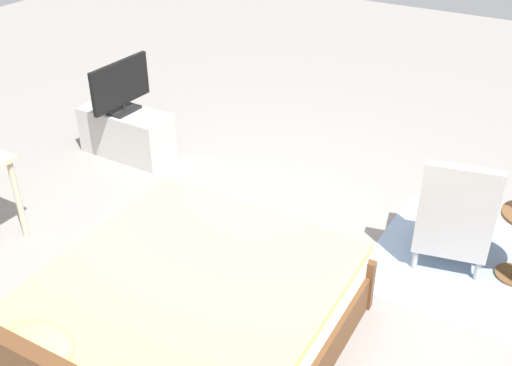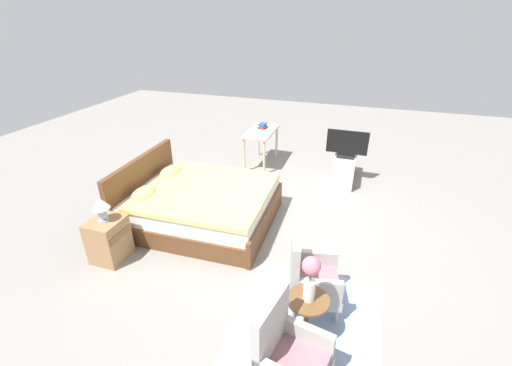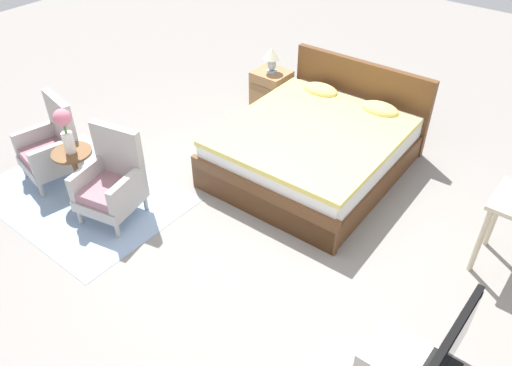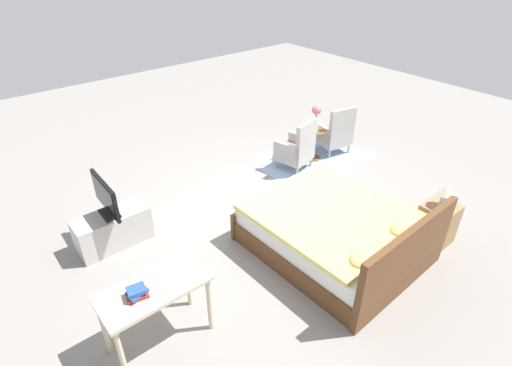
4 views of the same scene
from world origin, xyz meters
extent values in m
plane|color=gray|center=(0.00, 0.00, 0.00)|extent=(16.00, 16.00, 0.00)
cube|color=#8EA8C6|center=(-1.83, -0.77, 0.00)|extent=(2.10, 1.50, 0.01)
cube|color=brown|center=(-0.17, 1.15, 0.14)|extent=(1.78, 2.14, 0.28)
cube|color=white|center=(-0.17, 1.15, 0.40)|extent=(1.71, 2.05, 0.24)
cube|color=#EAD66B|center=(-0.17, 1.06, 0.55)|extent=(1.76, 1.89, 0.06)
cube|color=brown|center=(-0.19, 2.16, 0.48)|extent=(1.76, 0.12, 0.96)
cube|color=brown|center=(-0.14, 0.13, 0.20)|extent=(1.76, 0.10, 0.40)
ellipsoid|color=#DBC670|center=(-0.58, 1.87, 0.59)|extent=(0.45, 0.29, 0.14)
ellipsoid|color=#DBC670|center=(0.20, 1.89, 0.59)|extent=(0.45, 0.29, 0.14)
cylinder|color=#ADA8A3|center=(-2.62, -0.95, 0.09)|extent=(0.04, 0.04, 0.16)
cylinder|color=#ADA8A3|center=(-2.17, -1.04, 0.09)|extent=(0.04, 0.04, 0.16)
cylinder|color=#ADA8A3|center=(-2.53, -0.50, 0.09)|extent=(0.04, 0.04, 0.16)
cylinder|color=#ADA8A3|center=(-2.08, -0.59, 0.09)|extent=(0.04, 0.04, 0.16)
cube|color=#ADA8A3|center=(-2.35, -0.77, 0.23)|extent=(0.63, 0.63, 0.12)
cube|color=gray|center=(-2.35, -0.77, 0.34)|extent=(0.58, 0.58, 0.10)
cube|color=#ADA8A3|center=(-2.30, -0.54, 0.61)|extent=(0.55, 0.18, 0.64)
cube|color=#ADA8A3|center=(-2.58, -0.72, 0.42)|extent=(0.17, 0.52, 0.26)
cube|color=#ADA8A3|center=(-2.12, -0.81, 0.42)|extent=(0.17, 0.52, 0.26)
cylinder|color=#ADA8A3|center=(-1.49, -1.04, 0.09)|extent=(0.04, 0.04, 0.16)
cylinder|color=#ADA8A3|center=(-1.04, -0.94, 0.09)|extent=(0.04, 0.04, 0.16)
cylinder|color=#ADA8A3|center=(-1.59, -0.60, 0.09)|extent=(0.04, 0.04, 0.16)
cylinder|color=#ADA8A3|center=(-1.14, -0.49, 0.09)|extent=(0.04, 0.04, 0.16)
cube|color=#ADA8A3|center=(-1.31, -0.77, 0.23)|extent=(0.65, 0.65, 0.12)
cube|color=gray|center=(-1.31, -0.77, 0.34)|extent=(0.59, 0.59, 0.10)
cube|color=#ADA8A3|center=(-1.37, -0.55, 0.61)|extent=(0.54, 0.20, 0.64)
cube|color=#ADA8A3|center=(-1.54, -0.82, 0.42)|extent=(0.18, 0.52, 0.26)
cube|color=#ADA8A3|center=(-1.09, -0.72, 0.42)|extent=(0.18, 0.52, 0.26)
cylinder|color=brown|center=(-1.83, -0.77, 0.01)|extent=(0.28, 0.28, 0.03)
cylinder|color=brown|center=(-1.83, -0.77, 0.29)|extent=(0.06, 0.06, 0.52)
cylinder|color=brown|center=(-1.83, -0.77, 0.56)|extent=(0.40, 0.40, 0.02)
cylinder|color=silver|center=(-1.83, -0.77, 0.68)|extent=(0.11, 0.11, 0.22)
cylinder|color=#477538|center=(-1.83, -0.77, 0.84)|extent=(0.02, 0.02, 0.10)
sphere|color=#DB7084|center=(-1.83, -0.77, 0.96)|extent=(0.17, 0.17, 0.17)
cube|color=#997047|center=(-1.35, 1.92, 0.29)|extent=(0.44, 0.40, 0.59)
cube|color=brown|center=(-1.35, 1.71, 0.41)|extent=(0.37, 0.01, 0.09)
cylinder|color=#9EADC6|center=(-1.35, 1.92, 0.60)|extent=(0.13, 0.13, 0.02)
ellipsoid|color=#9EADC6|center=(-1.35, 1.92, 0.69)|extent=(0.11, 0.11, 0.16)
cone|color=silver|center=(-1.35, 1.92, 0.84)|extent=(0.22, 0.22, 0.15)
cube|color=#B7B2AD|center=(2.00, -0.79, 0.24)|extent=(0.96, 0.40, 0.48)
cube|color=black|center=(2.00, -0.79, 0.50)|extent=(0.21, 0.32, 0.03)
cylinder|color=black|center=(2.00, -0.79, 0.54)|extent=(0.04, 0.04, 0.05)
cube|color=black|center=(2.00, -0.79, 0.78)|extent=(0.06, 0.75, 0.44)
cube|color=black|center=(2.02, -0.79, 0.78)|extent=(0.02, 0.70, 0.39)
cylinder|color=beige|center=(1.78, 0.75, 0.36)|extent=(0.05, 0.05, 0.71)
cylinder|color=beige|center=(2.72, 0.75, 0.36)|extent=(0.05, 0.05, 0.71)
cylinder|color=beige|center=(1.78, 1.17, 0.36)|extent=(0.05, 0.05, 0.71)
cylinder|color=beige|center=(2.72, 1.17, 0.36)|extent=(0.05, 0.05, 0.71)
cube|color=beige|center=(2.25, 0.96, 0.73)|extent=(1.04, 0.52, 0.04)
cube|color=#AD2823|center=(2.41, 0.98, 0.77)|extent=(0.22, 0.18, 0.03)
cube|color=#284C8E|center=(2.41, 0.98, 0.80)|extent=(0.21, 0.17, 0.03)
cube|color=#284C8E|center=(2.41, 0.98, 0.83)|extent=(0.19, 0.16, 0.04)
camera|label=1|loc=(-1.96, 3.26, 2.95)|focal=42.00mm
camera|label=2|loc=(-4.21, -1.04, 2.97)|focal=24.00mm
camera|label=3|loc=(2.18, -2.87, 3.36)|focal=35.00mm
camera|label=4|loc=(3.20, 3.64, 3.55)|focal=28.00mm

